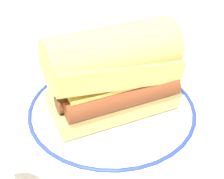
% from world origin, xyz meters
% --- Properties ---
extents(ground_plane, '(1.50, 1.50, 0.00)m').
position_xyz_m(ground_plane, '(0.00, 0.00, 0.00)').
color(ground_plane, beige).
extents(plate, '(0.27, 0.27, 0.01)m').
position_xyz_m(plate, '(0.01, -0.00, 0.01)').
color(plate, white).
rests_on(plate, ground_plane).
extents(sausage_sandwich, '(0.19, 0.14, 0.12)m').
position_xyz_m(sausage_sandwich, '(0.01, -0.00, 0.08)').
color(sausage_sandwich, tan).
rests_on(sausage_sandwich, plate).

